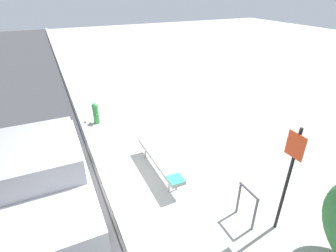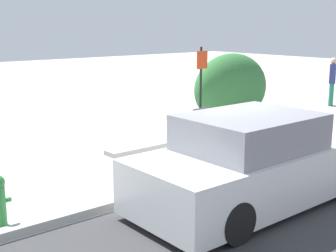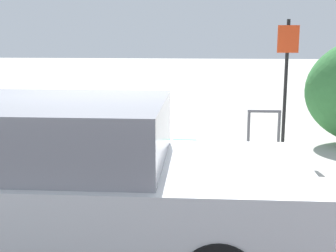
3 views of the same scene
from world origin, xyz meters
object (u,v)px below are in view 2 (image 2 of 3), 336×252
at_px(pedestrian, 332,80).
at_px(parked_car_near, 254,164).
at_px(bench, 155,145).
at_px(bike_rack, 201,120).
at_px(sign_post, 201,82).

bearing_deg(pedestrian, parked_car_near, 175.18).
bearing_deg(bench, bike_rack, 23.43).
distance_m(bike_rack, sign_post, 1.07).
distance_m(sign_post, pedestrian, 6.70).
height_order(pedestrian, parked_car_near, pedestrian).
bearing_deg(bike_rack, parked_car_near, -122.00).
relative_size(bench, pedestrian, 1.31).
xyz_separation_m(sign_post, pedestrian, (6.67, 0.28, -0.47)).
xyz_separation_m(bench, bike_rack, (2.22, 0.97, 0.08)).
xyz_separation_m(bench, sign_post, (2.62, 1.42, 0.96)).
bearing_deg(bench, sign_post, 28.40).
height_order(bench, bike_rack, bike_rack).
bearing_deg(parked_car_near, sign_post, 57.01).
bearing_deg(parked_car_near, bench, 88.85).
bearing_deg(parked_car_near, pedestrian, 25.29).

